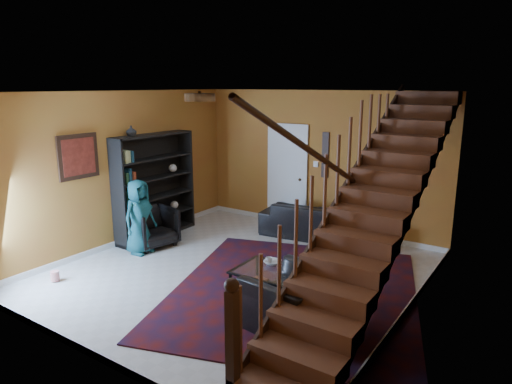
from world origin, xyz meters
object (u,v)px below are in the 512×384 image
at_px(armchair_right, 292,300).
at_px(coffee_table, 280,286).
at_px(sofa, 320,221).
at_px(armchair_left, 152,227).
at_px(bookshelf, 155,188).

xyz_separation_m(armchair_right, coffee_table, (-0.41, 0.38, -0.07)).
height_order(sofa, armchair_left, armchair_left).
xyz_separation_m(sofa, armchair_left, (-2.35, -2.17, 0.03)).
distance_m(armchair_left, armchair_right, 3.70).
bearing_deg(bookshelf, armchair_right, -21.24).
bearing_deg(coffee_table, armchair_left, 167.86).
bearing_deg(armchair_right, coffee_table, -125.84).
bearing_deg(sofa, armchair_left, 35.36).
height_order(sofa, armchair_right, armchair_right).
bearing_deg(coffee_table, sofa, 105.54).
xyz_separation_m(sofa, armchair_right, (1.20, -3.22, 0.01)).
bearing_deg(sofa, coffee_table, 98.25).
bearing_deg(bookshelf, coffee_table, -18.08).
distance_m(sofa, armchair_left, 3.20).
xyz_separation_m(sofa, coffee_table, (0.79, -2.84, -0.06)).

